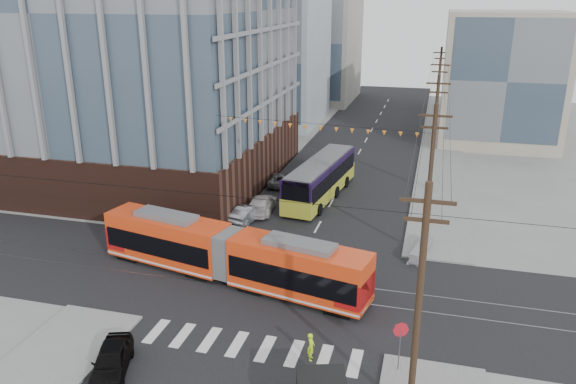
# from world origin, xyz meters

# --- Properties ---
(ground) EXTENTS (160.00, 160.00, 0.00)m
(ground) POSITION_xyz_m (0.00, 0.00, 0.00)
(ground) COLOR slate
(office_building) EXTENTS (30.00, 25.00, 28.60)m
(office_building) POSITION_xyz_m (-22.00, 23.00, 14.30)
(office_building) COLOR #381E16
(office_building) RESTS_ON ground
(bg_bldg_nw_near) EXTENTS (18.00, 16.00, 18.00)m
(bg_bldg_nw_near) POSITION_xyz_m (-17.00, 52.00, 9.00)
(bg_bldg_nw_near) COLOR #8C99A5
(bg_bldg_nw_near) RESTS_ON ground
(bg_bldg_ne_near) EXTENTS (14.00, 14.00, 16.00)m
(bg_bldg_ne_near) POSITION_xyz_m (16.00, 48.00, 8.00)
(bg_bldg_ne_near) COLOR gray
(bg_bldg_ne_near) RESTS_ON ground
(bg_bldg_nw_far) EXTENTS (16.00, 18.00, 20.00)m
(bg_bldg_nw_far) POSITION_xyz_m (-14.00, 72.00, 10.00)
(bg_bldg_nw_far) COLOR gray
(bg_bldg_nw_far) RESTS_ON ground
(bg_bldg_ne_far) EXTENTS (16.00, 16.00, 14.00)m
(bg_bldg_ne_far) POSITION_xyz_m (18.00, 68.00, 7.00)
(bg_bldg_ne_far) COLOR #8C99A5
(bg_bldg_ne_far) RESTS_ON ground
(utility_pole_near) EXTENTS (0.30, 0.30, 11.00)m
(utility_pole_near) POSITION_xyz_m (8.50, -6.00, 5.50)
(utility_pole_near) COLOR black
(utility_pole_near) RESTS_ON ground
(utility_pole_far) EXTENTS (0.30, 0.30, 11.00)m
(utility_pole_far) POSITION_xyz_m (8.50, 56.00, 5.50)
(utility_pole_far) COLOR black
(utility_pole_far) RESTS_ON ground
(streetcar) EXTENTS (19.14, 6.59, 3.66)m
(streetcar) POSITION_xyz_m (-3.72, 3.81, 1.83)
(streetcar) COLOR red
(streetcar) RESTS_ON ground
(city_bus) EXTENTS (4.38, 13.19, 3.67)m
(city_bus) POSITION_xyz_m (-1.25, 21.00, 1.83)
(city_bus) COLOR black
(city_bus) RESTS_ON ground
(black_sedan) EXTENTS (2.94, 4.47, 1.42)m
(black_sedan) POSITION_xyz_m (-6.01, -6.83, 0.71)
(black_sedan) COLOR black
(black_sedan) RESTS_ON ground
(parked_car_silver) EXTENTS (2.29, 4.35, 1.36)m
(parked_car_silver) POSITION_xyz_m (-5.92, 13.94, 0.68)
(parked_car_silver) COLOR #8E98A3
(parked_car_silver) RESTS_ON ground
(parked_car_white) EXTENTS (2.44, 5.18, 1.46)m
(parked_car_white) POSITION_xyz_m (-5.43, 16.08, 0.73)
(parked_car_white) COLOR silver
(parked_car_white) RESTS_ON ground
(parked_car_grey) EXTENTS (2.49, 4.52, 1.20)m
(parked_car_grey) POSITION_xyz_m (-5.88, 23.52, 0.60)
(parked_car_grey) COLOR slate
(parked_car_grey) RESTS_ON ground
(pedestrian) EXTENTS (0.42, 0.60, 1.54)m
(pedestrian) POSITION_xyz_m (3.34, -3.26, 0.77)
(pedestrian) COLOR #C4FF17
(pedestrian) RESTS_ON ground
(stop_sign) EXTENTS (1.05, 1.05, 2.65)m
(stop_sign) POSITION_xyz_m (7.77, -3.13, 1.32)
(stop_sign) COLOR red
(stop_sign) RESTS_ON ground
(jersey_barrier) EXTENTS (1.77, 4.31, 0.84)m
(jersey_barrier) POSITION_xyz_m (8.30, 10.96, 0.42)
(jersey_barrier) COLOR #616161
(jersey_barrier) RESTS_ON ground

